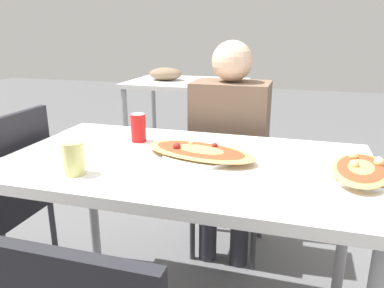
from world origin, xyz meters
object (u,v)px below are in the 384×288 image
(chair_far_seated, at_px, (232,163))
(pizza_second, at_px, (361,170))
(drink_glass, at_px, (74,158))
(dining_table, at_px, (186,178))
(pizza_main, at_px, (199,152))
(person_seated, at_px, (229,135))
(chair_side_left, at_px, (7,195))
(soda_can, at_px, (138,128))

(chair_far_seated, distance_m, pizza_second, 0.96)
(chair_far_seated, height_order, drink_glass, chair_far_seated)
(pizza_second, bearing_deg, dining_table, -179.02)
(pizza_main, xyz_separation_m, pizza_second, (0.58, -0.03, -0.00))
(person_seated, distance_m, drink_glass, 0.95)
(chair_side_left, relative_size, person_seated, 0.76)
(soda_can, bearing_deg, chair_far_seated, 59.71)
(soda_can, height_order, drink_glass, soda_can)
(pizza_main, height_order, soda_can, soda_can)
(dining_table, xyz_separation_m, soda_can, (-0.27, 0.17, 0.14))
(soda_can, bearing_deg, person_seated, 53.61)
(drink_glass, bearing_deg, chair_side_left, 155.47)
(person_seated, height_order, drink_glass, person_seated)
(chair_side_left, relative_size, pizza_second, 2.36)
(drink_glass, distance_m, pizza_second, 0.98)
(drink_glass, bearing_deg, person_seated, 66.40)
(drink_glass, bearing_deg, chair_far_seated, 68.94)
(chair_far_seated, height_order, person_seated, person_seated)
(chair_far_seated, bearing_deg, soda_can, 59.71)
(person_seated, bearing_deg, pizza_second, 133.18)
(dining_table, bearing_deg, chair_far_seated, 85.73)
(pizza_main, distance_m, drink_glass, 0.47)
(person_seated, xyz_separation_m, pizza_second, (0.57, -0.60, 0.09))
(chair_far_seated, bearing_deg, person_seated, 90.00)
(chair_side_left, relative_size, drink_glass, 7.95)
(dining_table, height_order, person_seated, person_seated)
(chair_far_seated, relative_size, pizza_main, 1.83)
(chair_side_left, xyz_separation_m, person_seated, (0.94, 0.61, 0.20))
(chair_side_left, height_order, pizza_second, chair_side_left)
(chair_side_left, bearing_deg, soda_can, -74.98)
(soda_can, bearing_deg, chair_side_left, -164.98)
(dining_table, distance_m, pizza_main, 0.11)
(chair_far_seated, height_order, pizza_second, chair_far_seated)
(chair_side_left, xyz_separation_m, pizza_main, (0.93, 0.03, 0.29))
(person_seated, height_order, pizza_second, person_seated)
(pizza_main, xyz_separation_m, soda_can, (-0.31, 0.13, 0.04))
(pizza_second, bearing_deg, pizza_main, 176.96)
(chair_far_seated, distance_m, chair_side_left, 1.18)
(chair_far_seated, xyz_separation_m, pizza_second, (0.57, -0.72, 0.29))
(pizza_main, bearing_deg, person_seated, 88.76)
(chair_far_seated, height_order, pizza_main, chair_far_seated)
(dining_table, xyz_separation_m, chair_side_left, (-0.88, 0.01, -0.19))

